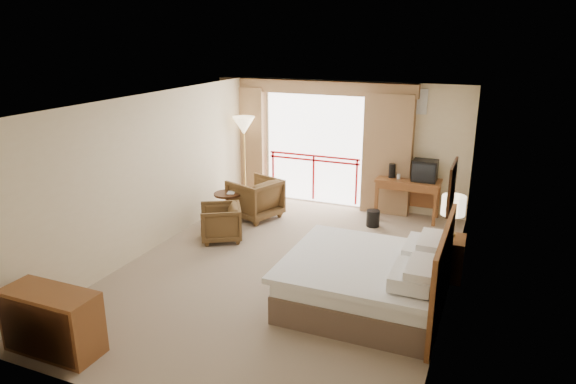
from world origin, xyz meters
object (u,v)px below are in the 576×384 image
at_px(table_lamp, 453,206).
at_px(armchair_far, 256,217).
at_px(side_table, 228,202).
at_px(dresser, 52,322).
at_px(wastebasket, 373,218).
at_px(bed, 368,280).
at_px(nightstand, 448,257).
at_px(armchair_near, 221,239).
at_px(floor_lamp, 244,129).
at_px(tv, 425,171).
at_px(desk, 409,187).

height_order(table_lamp, armchair_far, table_lamp).
distance_m(side_table, dresser, 4.69).
bearing_deg(wastebasket, table_lamp, -46.15).
distance_m(bed, wastebasket, 3.11).
bearing_deg(table_lamp, dresser, -136.55).
distance_m(bed, nightstand, 1.62).
height_order(armchair_near, side_table, side_table).
xyz_separation_m(nightstand, floor_lamp, (-4.64, 2.17, 1.31)).
xyz_separation_m(table_lamp, dresser, (-4.10, -3.89, -0.76)).
xyz_separation_m(bed, table_lamp, (0.92, 1.38, 0.77)).
bearing_deg(armchair_near, wastebasket, 94.67).
distance_m(bed, side_table, 4.07).
height_order(armchair_far, dresser, dresser).
bearing_deg(armchair_near, tv, 96.14).
distance_m(armchair_far, floor_lamp, 2.00).
relative_size(desk, armchair_near, 1.73).
relative_size(armchair_far, floor_lamp, 0.47).
xyz_separation_m(tv, dresser, (-3.33, -6.27, -0.64)).
relative_size(table_lamp, floor_lamp, 0.33).
bearing_deg(floor_lamp, wastebasket, -8.62).
relative_size(bed, side_table, 3.61).
distance_m(table_lamp, desk, 2.72).
bearing_deg(desk, wastebasket, -122.95).
bearing_deg(floor_lamp, nightstand, -25.03).
bearing_deg(table_lamp, tv, 107.89).
xyz_separation_m(bed, desk, (-0.15, 3.82, 0.27)).
height_order(table_lamp, side_table, table_lamp).
xyz_separation_m(table_lamp, floor_lamp, (-4.64, 2.12, 0.49)).
bearing_deg(nightstand, desk, 111.87).
bearing_deg(side_table, wastebasket, 17.20).
bearing_deg(bed, wastebasket, 102.44).
xyz_separation_m(desk, armchair_far, (-2.88, -1.23, -0.64)).
distance_m(armchair_near, dresser, 3.81).
distance_m(bed, armchair_far, 4.00).
relative_size(bed, nightstand, 3.23).
bearing_deg(dresser, desk, 67.06).
relative_size(tv, side_table, 0.80).
height_order(desk, floor_lamp, floor_lamp).
xyz_separation_m(desk, floor_lamp, (-3.57, -0.33, 1.00)).
bearing_deg(side_table, nightstand, -11.03).
xyz_separation_m(table_lamp, desk, (-1.07, 2.44, -0.51)).
xyz_separation_m(bed, nightstand, (0.92, 1.33, -0.05)).
relative_size(wastebasket, dresser, 0.28).
xyz_separation_m(wastebasket, floor_lamp, (-3.05, 0.46, 1.48)).
bearing_deg(desk, side_table, -152.88).
distance_m(armchair_far, armchair_near, 1.31).
relative_size(nightstand, desk, 0.52).
height_order(table_lamp, desk, table_lamp).
xyz_separation_m(nightstand, desk, (-1.07, 2.49, 0.31)).
bearing_deg(bed, table_lamp, 56.16).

